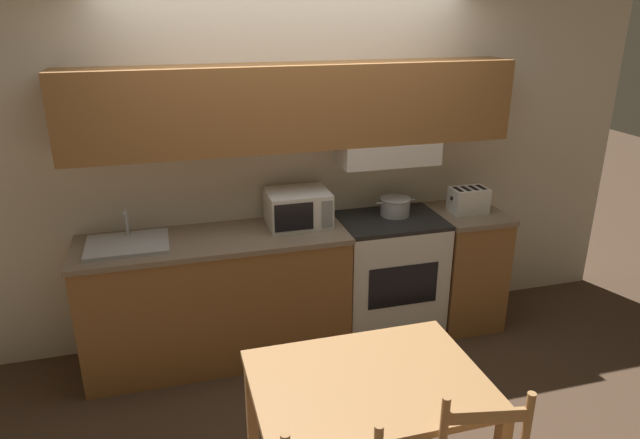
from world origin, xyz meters
TOP-DOWN VIEW (x-y plane):
  - ground_plane at (0.00, 0.00)m, footprint 16.00×16.00m
  - wall_back at (0.02, -0.06)m, footprint 5.46×0.38m
  - lower_counter_main at (-0.63, -0.29)m, footprint 1.82×0.61m
  - lower_counter_right_stub at (1.29, -0.29)m, footprint 0.50×0.61m
  - stove_range at (0.66, -0.28)m, footprint 0.75×0.57m
  - cooking_pot at (0.72, -0.22)m, footprint 0.31×0.23m
  - microwave at (-0.02, -0.21)m, footprint 0.43×0.36m
  - toaster at (1.28, -0.31)m, footprint 0.29×0.18m
  - sink_basin at (-1.18, -0.29)m, footprint 0.52×0.40m
  - dining_table at (-0.08, -1.84)m, footprint 1.08×0.79m

SIDE VIEW (x-z plane):
  - ground_plane at x=0.00m, z-range 0.00..0.00m
  - stove_range at x=0.66m, z-range 0.00..0.93m
  - lower_counter_main at x=-0.63m, z-range 0.00..0.93m
  - lower_counter_right_stub at x=1.29m, z-range 0.00..0.93m
  - dining_table at x=-0.08m, z-range 0.28..1.05m
  - sink_basin at x=-1.18m, z-range 0.83..1.05m
  - cooking_pot at x=0.72m, z-range 0.93..1.07m
  - toaster at x=1.28m, z-range 0.93..1.12m
  - microwave at x=-0.02m, z-range 0.93..1.17m
  - wall_back at x=0.02m, z-range 0.21..2.76m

